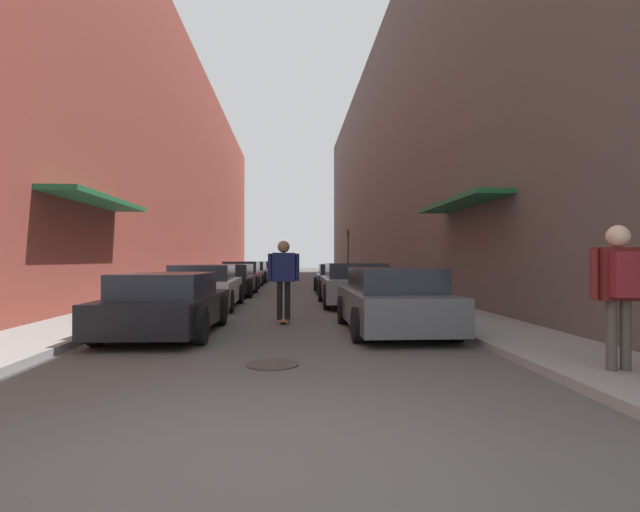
{
  "coord_description": "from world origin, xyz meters",
  "views": [
    {
      "loc": [
        0.21,
        -3.6,
        1.42
      ],
      "look_at": [
        1.02,
        10.38,
        1.51
      ],
      "focal_mm": 28.0,
      "sensor_mm": 36.0,
      "label": 1
    }
  ],
  "objects": [
    {
      "name": "ground",
      "position": [
        0.0,
        21.12,
        0.0
      ],
      "size": [
        116.16,
        116.16,
        0.0
      ],
      "primitive_type": "plane",
      "color": "#4C4947"
    },
    {
      "name": "curb_strip_left",
      "position": [
        -4.15,
        26.4,
        0.06
      ],
      "size": [
        1.8,
        52.8,
        0.12
      ],
      "color": "gray",
      "rests_on": "ground"
    },
    {
      "name": "curb_strip_right",
      "position": [
        4.15,
        26.4,
        0.06
      ],
      "size": [
        1.8,
        52.8,
        0.12
      ],
      "color": "gray",
      "rests_on": "ground"
    },
    {
      "name": "building_row_left",
      "position": [
        -7.05,
        26.4,
        6.44
      ],
      "size": [
        4.9,
        52.8,
        12.88
      ],
      "color": "brown",
      "rests_on": "ground"
    },
    {
      "name": "building_row_right",
      "position": [
        7.05,
        26.4,
        7.08
      ],
      "size": [
        4.9,
        52.8,
        14.16
      ],
      "color": "#564C47",
      "rests_on": "ground"
    },
    {
      "name": "parked_car_left_0",
      "position": [
        -2.12,
        5.94,
        0.57
      ],
      "size": [
        1.86,
        4.06,
        1.16
      ],
      "color": "black",
      "rests_on": "ground"
    },
    {
      "name": "parked_car_left_1",
      "position": [
        -2.3,
        11.04,
        0.61
      ],
      "size": [
        1.96,
        4.42,
        1.26
      ],
      "color": "silver",
      "rests_on": "ground"
    },
    {
      "name": "parked_car_left_2",
      "position": [
        -2.21,
        16.27,
        0.6
      ],
      "size": [
        1.98,
        4.72,
        1.22
      ],
      "color": "black",
      "rests_on": "ground"
    },
    {
      "name": "parked_car_left_3",
      "position": [
        -2.28,
        21.87,
        0.62
      ],
      "size": [
        1.99,
        4.67,
        1.31
      ],
      "color": "maroon",
      "rests_on": "ground"
    },
    {
      "name": "parked_car_left_4",
      "position": [
        -2.24,
        27.32,
        0.63
      ],
      "size": [
        2.0,
        4.72,
        1.28
      ],
      "color": "#515459",
      "rests_on": "ground"
    },
    {
      "name": "parked_car_left_5",
      "position": [
        -2.09,
        33.05,
        0.63
      ],
      "size": [
        1.85,
        4.26,
        1.27
      ],
      "color": "#B7B7BC",
      "rests_on": "ground"
    },
    {
      "name": "parked_car_right_0",
      "position": [
        2.19,
        6.03,
        0.6
      ],
      "size": [
        1.89,
        4.1,
        1.25
      ],
      "color": "#515459",
      "rests_on": "ground"
    },
    {
      "name": "parked_car_right_1",
      "position": [
        2.16,
        11.73,
        0.64
      ],
      "size": [
        2.09,
        4.48,
        1.3
      ],
      "color": "gray",
      "rests_on": "ground"
    },
    {
      "name": "parked_car_right_2",
      "position": [
        2.23,
        17.5,
        0.59
      ],
      "size": [
        2.02,
        3.98,
        1.22
      ],
      "color": "navy",
      "rests_on": "ground"
    },
    {
      "name": "skateboarder",
      "position": [
        0.04,
        7.57,
        1.13
      ],
      "size": [
        0.7,
        0.78,
        1.83
      ],
      "color": "brown",
      "rests_on": "ground"
    },
    {
      "name": "manhole_cover",
      "position": [
        -0.04,
        3.1,
        0.01
      ],
      "size": [
        0.7,
        0.7,
        0.02
      ],
      "color": "#332D28",
      "rests_on": "ground"
    },
    {
      "name": "traffic_light",
      "position": [
        3.9,
        28.67,
        2.14
      ],
      "size": [
        0.16,
        0.22,
        3.24
      ],
      "color": "#2D2D2D",
      "rests_on": "curb_strip_right"
    },
    {
      "name": "pedestrian",
      "position": [
        4.03,
        1.99,
        1.18
      ],
      "size": [
        0.68,
        0.37,
        1.7
      ],
      "color": "#47423D",
      "rests_on": "curb_strip_right"
    }
  ]
}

